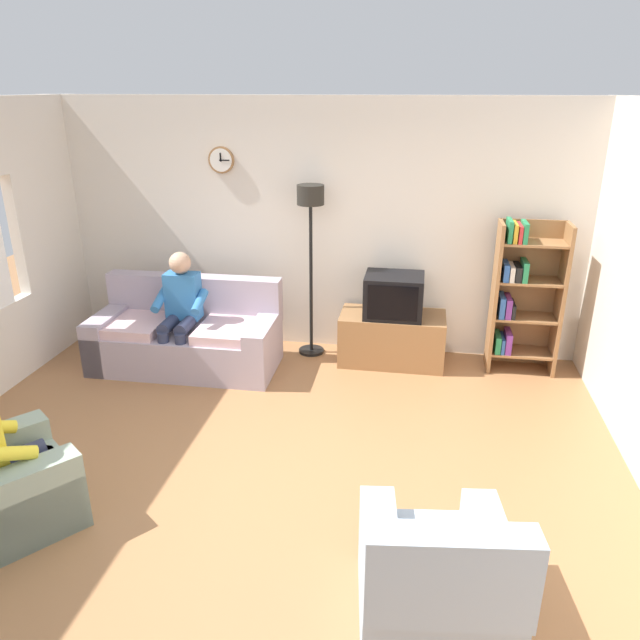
{
  "coord_description": "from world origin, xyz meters",
  "views": [
    {
      "loc": [
        1.09,
        -3.72,
        2.78
      ],
      "look_at": [
        0.3,
        0.94,
        0.94
      ],
      "focal_mm": 33.89,
      "sensor_mm": 36.0,
      "label": 1
    }
  ],
  "objects_px": {
    "bookshelf": "(521,294)",
    "tv": "(394,296)",
    "person_in_left_armchair": "(0,445)",
    "floor_lamp": "(311,224)",
    "couch": "(187,338)",
    "armchair_near_bookshelf": "(435,583)",
    "person_on_couch": "(180,307)",
    "tv_stand": "(392,338)"
  },
  "relations": [
    {
      "from": "person_in_left_armchair",
      "to": "tv",
      "type": "bearing_deg",
      "value": 51.42
    },
    {
      "from": "couch",
      "to": "tv_stand",
      "type": "distance_m",
      "value": 2.17
    },
    {
      "from": "person_on_couch",
      "to": "floor_lamp",
      "type": "bearing_deg",
      "value": 28.07
    },
    {
      "from": "person_in_left_armchair",
      "to": "floor_lamp",
      "type": "bearing_deg",
      "value": 64.42
    },
    {
      "from": "tv",
      "to": "floor_lamp",
      "type": "height_order",
      "value": "floor_lamp"
    },
    {
      "from": "couch",
      "to": "floor_lamp",
      "type": "xyz_separation_m",
      "value": [
        1.23,
        0.54,
        1.14
      ]
    },
    {
      "from": "tv",
      "to": "armchair_near_bookshelf",
      "type": "distance_m",
      "value": 3.43
    },
    {
      "from": "armchair_near_bookshelf",
      "to": "person_on_couch",
      "type": "height_order",
      "value": "person_on_couch"
    },
    {
      "from": "floor_lamp",
      "to": "armchair_near_bookshelf",
      "type": "distance_m",
      "value": 3.91
    },
    {
      "from": "floor_lamp",
      "to": "person_on_couch",
      "type": "height_order",
      "value": "floor_lamp"
    },
    {
      "from": "floor_lamp",
      "to": "person_on_couch",
      "type": "bearing_deg",
      "value": -151.93
    },
    {
      "from": "armchair_near_bookshelf",
      "to": "couch",
      "type": "bearing_deg",
      "value": 130.83
    },
    {
      "from": "person_on_couch",
      "to": "person_in_left_armchair",
      "type": "distance_m",
      "value": 2.47
    },
    {
      "from": "tv",
      "to": "couch",
      "type": "bearing_deg",
      "value": -168.77
    },
    {
      "from": "tv_stand",
      "to": "bookshelf",
      "type": "distance_m",
      "value": 1.39
    },
    {
      "from": "bookshelf",
      "to": "person_in_left_armchair",
      "type": "distance_m",
      "value": 4.79
    },
    {
      "from": "person_on_couch",
      "to": "bookshelf",
      "type": "bearing_deg",
      "value": 10.48
    },
    {
      "from": "tv_stand",
      "to": "person_on_couch",
      "type": "height_order",
      "value": "person_on_couch"
    },
    {
      "from": "couch",
      "to": "tv_stand",
      "type": "height_order",
      "value": "couch"
    },
    {
      "from": "bookshelf",
      "to": "floor_lamp",
      "type": "xyz_separation_m",
      "value": [
        -2.17,
        0.03,
        0.64
      ]
    },
    {
      "from": "tv",
      "to": "bookshelf",
      "type": "height_order",
      "value": "bookshelf"
    },
    {
      "from": "bookshelf",
      "to": "floor_lamp",
      "type": "bearing_deg",
      "value": 179.31
    },
    {
      "from": "person_in_left_armchair",
      "to": "tv_stand",
      "type": "bearing_deg",
      "value": 51.65
    },
    {
      "from": "tv",
      "to": "bookshelf",
      "type": "distance_m",
      "value": 1.28
    },
    {
      "from": "couch",
      "to": "tv",
      "type": "height_order",
      "value": "tv"
    },
    {
      "from": "couch",
      "to": "floor_lamp",
      "type": "height_order",
      "value": "floor_lamp"
    },
    {
      "from": "tv_stand",
      "to": "floor_lamp",
      "type": "distance_m",
      "value": 1.48
    },
    {
      "from": "tv_stand",
      "to": "bookshelf",
      "type": "relative_size",
      "value": 0.7
    },
    {
      "from": "tv_stand",
      "to": "person_on_couch",
      "type": "bearing_deg",
      "value": -165.31
    },
    {
      "from": "floor_lamp",
      "to": "person_on_couch",
      "type": "xyz_separation_m",
      "value": [
        -1.23,
        -0.66,
        -0.75
      ]
    },
    {
      "from": "tv",
      "to": "bookshelf",
      "type": "relative_size",
      "value": 0.38
    },
    {
      "from": "floor_lamp",
      "to": "person_on_couch",
      "type": "relative_size",
      "value": 1.49
    },
    {
      "from": "tv_stand",
      "to": "tv",
      "type": "relative_size",
      "value": 1.83
    },
    {
      "from": "bookshelf",
      "to": "tv",
      "type": "bearing_deg",
      "value": -175.65
    },
    {
      "from": "person_on_couch",
      "to": "person_in_left_armchair",
      "type": "relative_size",
      "value": 1.11
    },
    {
      "from": "tv_stand",
      "to": "armchair_near_bookshelf",
      "type": "height_order",
      "value": "armchair_near_bookshelf"
    },
    {
      "from": "couch",
      "to": "floor_lamp",
      "type": "bearing_deg",
      "value": 23.89
    },
    {
      "from": "couch",
      "to": "person_on_couch",
      "type": "relative_size",
      "value": 1.54
    },
    {
      "from": "person_in_left_armchair",
      "to": "person_on_couch",
      "type": "bearing_deg",
      "value": 83.98
    },
    {
      "from": "tv",
      "to": "person_in_left_armchair",
      "type": "xyz_separation_m",
      "value": [
        -2.38,
        -2.98,
        -0.15
      ]
    },
    {
      "from": "person_on_couch",
      "to": "person_in_left_armchair",
      "type": "height_order",
      "value": "person_on_couch"
    },
    {
      "from": "bookshelf",
      "to": "person_on_couch",
      "type": "relative_size",
      "value": 1.27
    }
  ]
}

